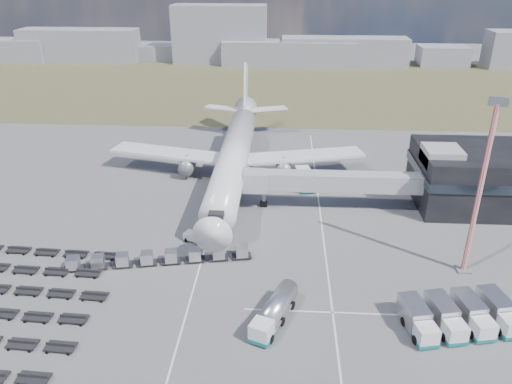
{
  "coord_description": "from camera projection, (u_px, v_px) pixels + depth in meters",
  "views": [
    {
      "loc": [
        9.45,
        -57.78,
        39.66
      ],
      "look_at": [
        5.0,
        17.84,
        4.0
      ],
      "focal_mm": 35.0,
      "sensor_mm": 36.0,
      "label": 1
    }
  ],
  "objects": [
    {
      "name": "ground",
      "position": [
        213.0,
        271.0,
        69.58
      ],
      "size": [
        420.0,
        420.0,
        0.0
      ],
      "primitive_type": "plane",
      "color": "#565659",
      "rests_on": "ground"
    },
    {
      "name": "grass_strip",
      "position": [
        257.0,
        87.0,
        168.93
      ],
      "size": [
        420.0,
        90.0,
        0.01
      ],
      "primitive_type": "cube",
      "color": "brown",
      "rests_on": "ground"
    },
    {
      "name": "lane_markings",
      "position": [
        283.0,
        262.0,
        71.77
      ],
      "size": [
        47.12,
        110.0,
        0.01
      ],
      "color": "silver",
      "rests_on": "ground"
    },
    {
      "name": "terminal",
      "position": [
        504.0,
        177.0,
        86.45
      ],
      "size": [
        30.4,
        16.4,
        11.0
      ],
      "color": "black",
      "rests_on": "ground"
    },
    {
      "name": "jet_bridge",
      "position": [
        321.0,
        182.0,
        85.03
      ],
      "size": [
        30.3,
        3.8,
        7.05
      ],
      "color": "#939399",
      "rests_on": "ground"
    },
    {
      "name": "airliner",
      "position": [
        235.0,
        153.0,
        96.57
      ],
      "size": [
        51.59,
        64.53,
        17.62
      ],
      "color": "silver",
      "rests_on": "ground"
    },
    {
      "name": "skyline",
      "position": [
        228.0,
        44.0,
        204.22
      ],
      "size": [
        293.7,
        21.38,
        22.78
      ],
      "color": "gray",
      "rests_on": "ground"
    },
    {
      "name": "fuel_tanker",
      "position": [
        274.0,
        311.0,
        59.29
      ],
      "size": [
        5.87,
        9.94,
        3.14
      ],
      "rotation": [
        0.0,
        0.0,
        -0.38
      ],
      "color": "silver",
      "rests_on": "ground"
    },
    {
      "name": "pushback_tug",
      "position": [
        194.0,
        237.0,
        76.73
      ],
      "size": [
        3.38,
        2.69,
        1.37
      ],
      "primitive_type": "cube",
      "rotation": [
        0.0,
        0.0,
        -0.4
      ],
      "color": "silver",
      "rests_on": "ground"
    },
    {
      "name": "catering_truck",
      "position": [
        305.0,
        180.0,
        94.41
      ],
      "size": [
        3.84,
        7.0,
        3.04
      ],
      "rotation": [
        0.0,
        0.0,
        0.18
      ],
      "color": "silver",
      "rests_on": "ground"
    },
    {
      "name": "service_trucks_near",
      "position": [
        459.0,
        315.0,
        58.64
      ],
      "size": [
        13.83,
        9.37,
        2.82
      ],
      "rotation": [
        0.0,
        0.0,
        0.2
      ],
      "color": "silver",
      "rests_on": "ground"
    },
    {
      "name": "uld_row",
      "position": [
        159.0,
        257.0,
        70.84
      ],
      "size": [
        26.24,
        6.71,
        1.78
      ],
      "rotation": [
        0.0,
        0.0,
        0.19
      ],
      "color": "black",
      "rests_on": "ground"
    },
    {
      "name": "floodlight_mast",
      "position": [
        480.0,
        190.0,
        64.51
      ],
      "size": [
        2.32,
        1.91,
        24.69
      ],
      "rotation": [
        0.0,
        0.0,
        -0.41
      ],
      "color": "red",
      "rests_on": "ground"
    }
  ]
}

